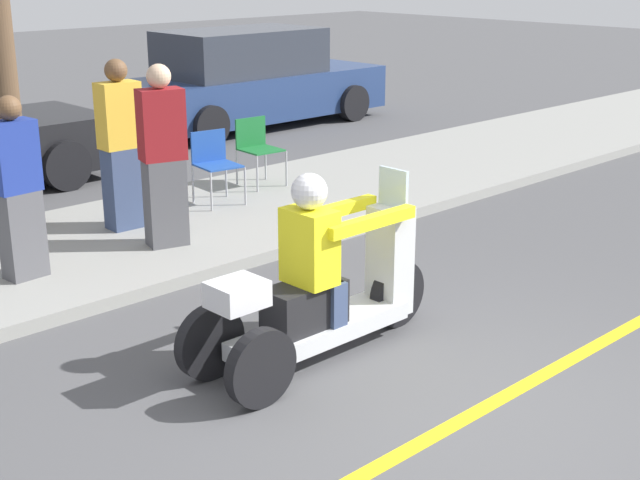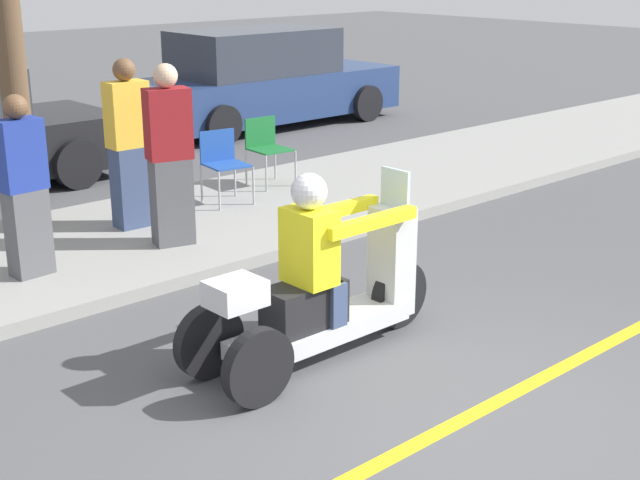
{
  "view_description": "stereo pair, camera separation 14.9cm",
  "coord_description": "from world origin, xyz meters",
  "px_view_note": "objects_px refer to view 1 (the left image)",
  "views": [
    {
      "loc": [
        -4.22,
        -3.08,
        2.88
      ],
      "look_at": [
        -0.03,
        1.33,
        0.92
      ],
      "focal_mm": 50.0,
      "sensor_mm": 36.0,
      "label": 1
    },
    {
      "loc": [
        -4.11,
        -3.18,
        2.88
      ],
      "look_at": [
        -0.03,
        1.33,
        0.92
      ],
      "focal_mm": 50.0,
      "sensor_mm": 36.0,
      "label": 2
    }
  ],
  "objects_px": {
    "motorcycle_trike": "(320,292)",
    "spectator_near_curb": "(121,148)",
    "spectator_by_tree": "(18,192)",
    "spectator_mid_group": "(163,160)",
    "folding_chair_set_back": "(256,144)",
    "folding_chair_curbside": "(214,159)",
    "parked_car_lot_right": "(249,81)",
    "tree_trunk": "(5,90)"
  },
  "relations": [
    {
      "from": "motorcycle_trike",
      "to": "spectator_near_curb",
      "type": "xyz_separation_m",
      "value": [
        0.52,
        3.51,
        0.45
      ]
    },
    {
      "from": "spectator_by_tree",
      "to": "spectator_mid_group",
      "type": "distance_m",
      "value": 1.45
    },
    {
      "from": "spectator_mid_group",
      "to": "folding_chair_set_back",
      "type": "height_order",
      "value": "spectator_mid_group"
    },
    {
      "from": "folding_chair_set_back",
      "to": "folding_chair_curbside",
      "type": "xyz_separation_m",
      "value": [
        -0.89,
        -0.31,
        0.0
      ]
    },
    {
      "from": "folding_chair_curbside",
      "to": "spectator_by_tree",
      "type": "bearing_deg",
      "value": -162.78
    },
    {
      "from": "folding_chair_curbside",
      "to": "parked_car_lot_right",
      "type": "height_order",
      "value": "parked_car_lot_right"
    },
    {
      "from": "motorcycle_trike",
      "to": "parked_car_lot_right",
      "type": "distance_m",
      "value": 9.38
    },
    {
      "from": "folding_chair_set_back",
      "to": "spectator_mid_group",
      "type": "bearing_deg",
      "value": -150.12
    },
    {
      "from": "folding_chair_curbside",
      "to": "tree_trunk",
      "type": "distance_m",
      "value": 2.38
    },
    {
      "from": "motorcycle_trike",
      "to": "folding_chair_set_back",
      "type": "distance_m",
      "value": 4.82
    },
    {
      "from": "spectator_near_curb",
      "to": "motorcycle_trike",
      "type": "bearing_deg",
      "value": -98.37
    },
    {
      "from": "tree_trunk",
      "to": "motorcycle_trike",
      "type": "bearing_deg",
      "value": -86.44
    },
    {
      "from": "spectator_mid_group",
      "to": "motorcycle_trike",
      "type": "bearing_deg",
      "value": -100.39
    },
    {
      "from": "spectator_near_curb",
      "to": "folding_chair_curbside",
      "type": "height_order",
      "value": "spectator_near_curb"
    },
    {
      "from": "tree_trunk",
      "to": "spectator_mid_group",
      "type": "bearing_deg",
      "value": -64.82
    },
    {
      "from": "motorcycle_trike",
      "to": "folding_chair_curbside",
      "type": "xyz_separation_m",
      "value": [
        1.81,
        3.68,
        0.11
      ]
    },
    {
      "from": "spectator_by_tree",
      "to": "folding_chair_curbside",
      "type": "height_order",
      "value": "spectator_by_tree"
    },
    {
      "from": "motorcycle_trike",
      "to": "folding_chair_curbside",
      "type": "distance_m",
      "value": 4.1
    },
    {
      "from": "folding_chair_curbside",
      "to": "tree_trunk",
      "type": "xyz_separation_m",
      "value": [
        -2.08,
        0.69,
        0.93
      ]
    },
    {
      "from": "spectator_near_curb",
      "to": "folding_chair_curbside",
      "type": "xyz_separation_m",
      "value": [
        1.29,
        0.16,
        -0.34
      ]
    },
    {
      "from": "spectator_mid_group",
      "to": "spectator_near_curb",
      "type": "bearing_deg",
      "value": 88.72
    },
    {
      "from": "spectator_mid_group",
      "to": "folding_chair_curbside",
      "type": "bearing_deg",
      "value": 36.0
    },
    {
      "from": "motorcycle_trike",
      "to": "parked_car_lot_right",
      "type": "relative_size",
      "value": 0.45
    },
    {
      "from": "motorcycle_trike",
      "to": "spectator_mid_group",
      "type": "height_order",
      "value": "spectator_mid_group"
    },
    {
      "from": "parked_car_lot_right",
      "to": "folding_chair_set_back",
      "type": "bearing_deg",
      "value": -128.17
    },
    {
      "from": "motorcycle_trike",
      "to": "tree_trunk",
      "type": "xyz_separation_m",
      "value": [
        -0.27,
        4.37,
        1.03
      ]
    },
    {
      "from": "spectator_by_tree",
      "to": "spectator_near_curb",
      "type": "height_order",
      "value": "spectator_near_curb"
    },
    {
      "from": "motorcycle_trike",
      "to": "folding_chair_set_back",
      "type": "relative_size",
      "value": 2.69
    },
    {
      "from": "folding_chair_curbside",
      "to": "parked_car_lot_right",
      "type": "relative_size",
      "value": 0.17
    },
    {
      "from": "spectator_near_curb",
      "to": "folding_chair_curbside",
      "type": "relative_size",
      "value": 2.14
    },
    {
      "from": "spectator_by_tree",
      "to": "folding_chair_curbside",
      "type": "bearing_deg",
      "value": 17.22
    },
    {
      "from": "spectator_by_tree",
      "to": "parked_car_lot_right",
      "type": "height_order",
      "value": "spectator_by_tree"
    },
    {
      "from": "spectator_near_curb",
      "to": "folding_chair_set_back",
      "type": "height_order",
      "value": "spectator_near_curb"
    },
    {
      "from": "spectator_mid_group",
      "to": "folding_chair_curbside",
      "type": "xyz_separation_m",
      "value": [
        1.31,
        0.95,
        -0.35
      ]
    },
    {
      "from": "spectator_mid_group",
      "to": "tree_trunk",
      "type": "height_order",
      "value": "tree_trunk"
    },
    {
      "from": "spectator_mid_group",
      "to": "folding_chair_curbside",
      "type": "height_order",
      "value": "spectator_mid_group"
    },
    {
      "from": "spectator_mid_group",
      "to": "parked_car_lot_right",
      "type": "distance_m",
      "value": 6.99
    },
    {
      "from": "tree_trunk",
      "to": "folding_chair_set_back",
      "type": "bearing_deg",
      "value": -7.18
    },
    {
      "from": "spectator_near_curb",
      "to": "parked_car_lot_right",
      "type": "relative_size",
      "value": 0.36
    },
    {
      "from": "folding_chair_curbside",
      "to": "folding_chair_set_back",
      "type": "bearing_deg",
      "value": 19.38
    },
    {
      "from": "spectator_near_curb",
      "to": "spectator_mid_group",
      "type": "bearing_deg",
      "value": -91.28
    },
    {
      "from": "parked_car_lot_right",
      "to": "spectator_near_curb",
      "type": "bearing_deg",
      "value": -140.92
    }
  ]
}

